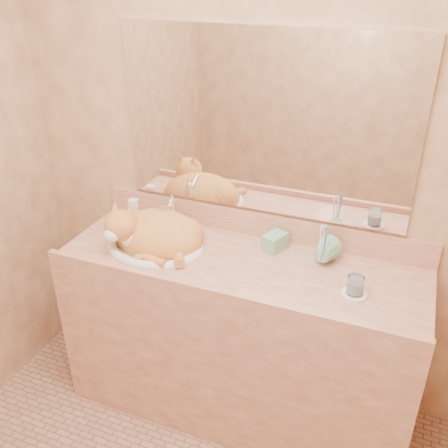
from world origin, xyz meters
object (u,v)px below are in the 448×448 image
at_px(cat, 153,232).
at_px(soap_dispenser, 268,237).
at_px(vanity_counter, 238,338).
at_px(toothbrush_cup, 321,257).
at_px(water_glass, 355,285).
at_px(sink_basin, 154,234).

bearing_deg(cat, soap_dispenser, 16.42).
relative_size(vanity_counter, toothbrush_cup, 14.29).
xyz_separation_m(toothbrush_cup, water_glass, (0.17, -0.15, -0.00)).
bearing_deg(cat, vanity_counter, 2.96).
relative_size(cat, water_glass, 5.50).
relative_size(soap_dispenser, water_glass, 2.14).
bearing_deg(soap_dispenser, vanity_counter, -101.29).
distance_m(sink_basin, cat, 0.02).
height_order(vanity_counter, cat, cat).
distance_m(vanity_counter, water_glass, 0.69).
bearing_deg(soap_dispenser, cat, -141.80).
bearing_deg(vanity_counter, cat, -178.78).
relative_size(vanity_counter, water_glass, 20.72).
bearing_deg(cat, sink_basin, -42.09).
distance_m(cat, soap_dispenser, 0.52).
distance_m(soap_dispenser, water_glass, 0.45).
distance_m(sink_basin, water_glass, 0.90).
xyz_separation_m(sink_basin, water_glass, (0.90, -0.03, -0.02)).
relative_size(vanity_counter, soap_dispenser, 9.70).
relative_size(cat, soap_dispenser, 2.58).
height_order(cat, soap_dispenser, cat).
bearing_deg(toothbrush_cup, soap_dispenser, 173.41).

